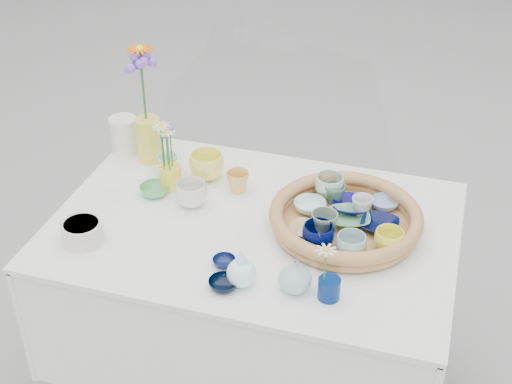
# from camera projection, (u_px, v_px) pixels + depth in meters

# --- Properties ---
(wicker_tray) EXTENTS (0.47, 0.47, 0.08)m
(wicker_tray) POSITION_uv_depth(u_px,v_px,m) (346.00, 219.00, 2.20)
(wicker_tray) COLOR olive
(wicker_tray) RESTS_ON display_table
(tray_ceramic_0) EXTENTS (0.13, 0.13, 0.03)m
(tray_ceramic_0) POSITION_uv_depth(u_px,v_px,m) (351.00, 206.00, 2.27)
(tray_ceramic_0) COLOR #080170
(tray_ceramic_0) RESTS_ON wicker_tray
(tray_ceramic_1) EXTENTS (0.13, 0.13, 0.03)m
(tray_ceramic_1) POSITION_uv_depth(u_px,v_px,m) (380.00, 225.00, 2.18)
(tray_ceramic_1) COLOR #010733
(tray_ceramic_1) RESTS_ON wicker_tray
(tray_ceramic_2) EXTENTS (0.10, 0.10, 0.07)m
(tray_ceramic_2) POSITION_uv_depth(u_px,v_px,m) (389.00, 241.00, 2.08)
(tray_ceramic_2) COLOR yellow
(tray_ceramic_2) RESTS_ON wicker_tray
(tray_ceramic_3) EXTENTS (0.16, 0.16, 0.03)m
(tray_ceramic_3) POSITION_uv_depth(u_px,v_px,m) (349.00, 218.00, 2.21)
(tray_ceramic_3) COLOR #539A60
(tray_ceramic_3) RESTS_ON wicker_tray
(tray_ceramic_4) EXTENTS (0.09, 0.09, 0.08)m
(tray_ceramic_4) POSITION_uv_depth(u_px,v_px,m) (324.00, 224.00, 2.15)
(tray_ceramic_4) COLOR slate
(tray_ceramic_4) RESTS_ON wicker_tray
(tray_ceramic_5) EXTENTS (0.14, 0.14, 0.03)m
(tray_ceramic_5) POSITION_uv_depth(u_px,v_px,m) (310.00, 206.00, 2.26)
(tray_ceramic_5) COLOR silver
(tray_ceramic_5) RESTS_ON wicker_tray
(tray_ceramic_6) EXTENTS (0.12, 0.12, 0.08)m
(tray_ceramic_6) POSITION_uv_depth(u_px,v_px,m) (329.00, 186.00, 2.32)
(tray_ceramic_6) COLOR #AED0BC
(tray_ceramic_6) RESTS_ON wicker_tray
(tray_ceramic_7) EXTENTS (0.08, 0.08, 0.06)m
(tray_ceramic_7) POSITION_uv_depth(u_px,v_px,m) (362.00, 206.00, 2.24)
(tray_ceramic_7) COLOR silver
(tray_ceramic_7) RESTS_ON wicker_tray
(tray_ceramic_8) EXTENTS (0.09, 0.09, 0.03)m
(tray_ceramic_8) POSITION_uv_depth(u_px,v_px,m) (384.00, 204.00, 2.28)
(tray_ceramic_8) COLOR #779ED7
(tray_ceramic_8) RESTS_ON wicker_tray
(tray_ceramic_9) EXTENTS (0.11, 0.11, 0.08)m
(tray_ceramic_9) POSITION_uv_depth(u_px,v_px,m) (318.00, 236.00, 2.10)
(tray_ceramic_9) COLOR #000840
(tray_ceramic_9) RESTS_ON wicker_tray
(tray_ceramic_10) EXTENTS (0.11, 0.11, 0.02)m
(tray_ceramic_10) POSITION_uv_depth(u_px,v_px,m) (306.00, 230.00, 2.16)
(tray_ceramic_10) COLOR #D7B675
(tray_ceramic_10) RESTS_ON wicker_tray
(tray_ceramic_11) EXTENTS (0.11, 0.11, 0.07)m
(tray_ceramic_11) POSITION_uv_depth(u_px,v_px,m) (351.00, 246.00, 2.06)
(tray_ceramic_11) COLOR #8EB5B1
(tray_ceramic_11) RESTS_ON wicker_tray
(tray_ceramic_12) EXTENTS (0.08, 0.08, 0.06)m
(tray_ceramic_12) POSITION_uv_depth(u_px,v_px,m) (334.00, 194.00, 2.29)
(tray_ceramic_12) COLOR #3E6F4F
(tray_ceramic_12) RESTS_ON wicker_tray
(loose_ceramic_0) EXTENTS (0.16, 0.16, 0.09)m
(loose_ceramic_0) POSITION_uv_depth(u_px,v_px,m) (207.00, 166.00, 2.44)
(loose_ceramic_0) COLOR #FEF358
(loose_ceramic_0) RESTS_ON display_table
(loose_ceramic_1) EXTENTS (0.10, 0.10, 0.07)m
(loose_ceramic_1) POSITION_uv_depth(u_px,v_px,m) (238.00, 182.00, 2.38)
(loose_ceramic_1) COLOR #DDAC50
(loose_ceramic_1) RESTS_ON display_table
(loose_ceramic_2) EXTENTS (0.10, 0.10, 0.03)m
(loose_ceramic_2) POSITION_uv_depth(u_px,v_px,m) (155.00, 190.00, 2.37)
(loose_ceramic_2) COLOR #4FAA63
(loose_ceramic_2) RESTS_ON display_table
(loose_ceramic_3) EXTENTS (0.12, 0.12, 0.08)m
(loose_ceramic_3) POSITION_uv_depth(u_px,v_px,m) (191.00, 194.00, 2.31)
(loose_ceramic_3) COLOR silver
(loose_ceramic_3) RESTS_ON display_table
(loose_ceramic_4) EXTENTS (0.07, 0.07, 0.02)m
(loose_ceramic_4) POSITION_uv_depth(u_px,v_px,m) (224.00, 262.00, 2.07)
(loose_ceramic_4) COLOR #08123E
(loose_ceramic_4) RESTS_ON display_table
(loose_ceramic_5) EXTENTS (0.09, 0.09, 0.07)m
(loose_ceramic_5) POSITION_uv_depth(u_px,v_px,m) (168.00, 164.00, 2.48)
(loose_ceramic_5) COLOR #A2E1D1
(loose_ceramic_5) RESTS_ON display_table
(loose_ceramic_6) EXTENTS (0.11, 0.11, 0.03)m
(loose_ceramic_6) POSITION_uv_depth(u_px,v_px,m) (223.00, 284.00, 1.98)
(loose_ceramic_6) COLOR black
(loose_ceramic_6) RESTS_ON display_table
(fluted_bowl) EXTENTS (0.15, 0.15, 0.07)m
(fluted_bowl) POSITION_uv_depth(u_px,v_px,m) (82.00, 232.00, 2.15)
(fluted_bowl) COLOR beige
(fluted_bowl) RESTS_ON display_table
(bud_vase_paleblue) EXTENTS (0.11, 0.11, 0.13)m
(bud_vase_paleblue) POSITION_uv_depth(u_px,v_px,m) (241.00, 267.00, 1.97)
(bud_vase_paleblue) COLOR #CEF8FF
(bud_vase_paleblue) RESTS_ON display_table
(bud_vase_seafoam) EXTENTS (0.10, 0.10, 0.10)m
(bud_vase_seafoam) POSITION_uv_depth(u_px,v_px,m) (295.00, 275.00, 1.96)
(bud_vase_seafoam) COLOR #98BFB9
(bud_vase_seafoam) RESTS_ON display_table
(bud_vase_cobalt) EXTENTS (0.07, 0.07, 0.06)m
(bud_vase_cobalt) POSITION_uv_depth(u_px,v_px,m) (329.00, 289.00, 1.94)
(bud_vase_cobalt) COLOR #031D59
(bud_vase_cobalt) RESTS_ON display_table
(single_daisy) EXTENTS (0.08, 0.08, 0.12)m
(single_daisy) POSITION_uv_depth(u_px,v_px,m) (325.00, 265.00, 1.90)
(single_daisy) COLOR silver
(single_daisy) RESTS_ON bud_vase_cobalt
(tall_vase_yellow) EXTENTS (0.10, 0.10, 0.16)m
(tall_vase_yellow) POSITION_uv_depth(u_px,v_px,m) (149.00, 140.00, 2.52)
(tall_vase_yellow) COLOR yellow
(tall_vase_yellow) RESTS_ON display_table
(gerbera) EXTENTS (0.11, 0.11, 0.27)m
(gerbera) POSITION_uv_depth(u_px,v_px,m) (143.00, 84.00, 2.42)
(gerbera) COLOR orange
(gerbera) RESTS_ON tall_vase_yellow
(hydrangea) EXTENTS (0.09, 0.09, 0.29)m
(hydrangea) POSITION_uv_depth(u_px,v_px,m) (143.00, 92.00, 2.42)
(hydrangea) COLOR #372FA0
(hydrangea) RESTS_ON tall_vase_yellow
(white_pitcher) EXTENTS (0.14, 0.10, 0.13)m
(white_pitcher) POSITION_uv_depth(u_px,v_px,m) (124.00, 135.00, 2.58)
(white_pitcher) COLOR silver
(white_pitcher) RESTS_ON display_table
(daisy_cup) EXTENTS (0.08, 0.08, 0.08)m
(daisy_cup) POSITION_uv_depth(u_px,v_px,m) (170.00, 177.00, 2.40)
(daisy_cup) COLOR yellow
(daisy_cup) RESTS_ON display_table
(daisy_posy) EXTENTS (0.10, 0.10, 0.17)m
(daisy_posy) POSITION_uv_depth(u_px,v_px,m) (164.00, 144.00, 2.33)
(daisy_posy) COLOR silver
(daisy_posy) RESTS_ON daisy_cup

